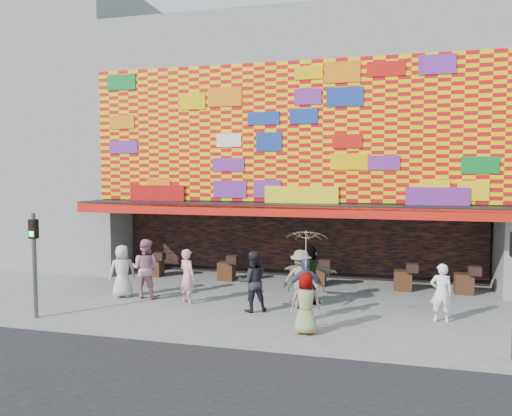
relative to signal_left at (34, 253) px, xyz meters
The scene contains 14 objects.
ground 6.64m from the signal_left, 13.61° to the left, with size 90.00×90.00×0.00m, color slate.
shop_building 11.98m from the signal_left, 57.35° to the left, with size 15.20×9.40×10.00m.
neighbor_left 12.40m from the signal_left, 125.59° to the left, with size 11.00×8.00×12.00m, color gray.
signal_left is the anchor object (origin of this frame).
ped_a 3.16m from the signal_left, 67.14° to the left, with size 0.85×0.55×1.74m, color silver.
ped_b 4.51m from the signal_left, 36.19° to the left, with size 0.63×0.41×1.73m, color pink.
ped_c 6.27m from the signal_left, 20.96° to the left, with size 0.88×0.68×1.80m, color black.
ped_d 7.76m from the signal_left, 22.14° to the left, with size 1.16×0.67×1.79m, color gray.
ped_e 7.74m from the signal_left, 13.42° to the left, with size 1.02×0.43×1.75m, color #364D5F.
ped_f 8.17m from the signal_left, 26.30° to the left, with size 1.73×0.55×1.87m, color gray.
ped_g 7.75m from the signal_left, ahead, with size 0.78×0.51×1.59m, color gray.
ped_h 11.46m from the signal_left, 13.04° to the left, with size 0.59×0.39×1.63m, color white.
ped_i 3.60m from the signal_left, 56.37° to the left, with size 0.94×0.74×1.94m, color #C27D90.
parasol 7.68m from the signal_left, ahead, with size 1.39×1.40×1.94m.
Camera 1 is at (3.41, -13.39, 4.15)m, focal length 35.00 mm.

